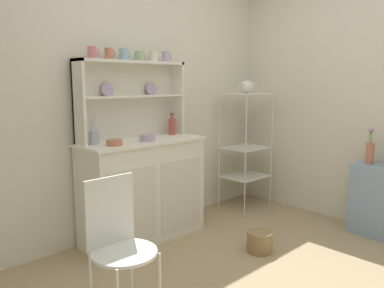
{
  "coord_description": "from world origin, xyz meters",
  "views": [
    {
      "loc": [
        -2.07,
        -1.28,
        1.37
      ],
      "look_at": [
        0.22,
        1.12,
        0.83
      ],
      "focal_mm": 36.22,
      "sensor_mm": 36.0,
      "label": 1
    }
  ],
  "objects_px": {
    "hutch_shelf_unit": "(130,93)",
    "wire_chair": "(118,238)",
    "porcelain_teapot": "(247,87)",
    "bakers_rack": "(246,138)",
    "floor_basket": "(260,242)",
    "hutch_cabinet": "(143,189)",
    "utensil_jar": "(94,137)",
    "side_shelf_blue": "(380,201)",
    "bowl_mixing_large": "(114,142)",
    "jam_bottle": "(172,126)",
    "cup_rose_0": "(92,53)",
    "flower_vase": "(370,151)"
  },
  "relations": [
    {
      "from": "hutch_shelf_unit",
      "to": "wire_chair",
      "type": "distance_m",
      "value": 1.55
    },
    {
      "from": "wire_chair",
      "to": "porcelain_teapot",
      "type": "relative_size",
      "value": 3.77
    },
    {
      "from": "bakers_rack",
      "to": "floor_basket",
      "type": "bearing_deg",
      "value": -135.1
    },
    {
      "from": "hutch_cabinet",
      "to": "utensil_jar",
      "type": "relative_size",
      "value": 4.5
    },
    {
      "from": "hutch_shelf_unit",
      "to": "side_shelf_blue",
      "type": "xyz_separation_m",
      "value": [
        1.57,
        -1.57,
        -0.95
      ]
    },
    {
      "from": "side_shelf_blue",
      "to": "floor_basket",
      "type": "xyz_separation_m",
      "value": [
        -1.06,
        0.53,
        -0.24
      ]
    },
    {
      "from": "bakers_rack",
      "to": "bowl_mixing_large",
      "type": "height_order",
      "value": "bakers_rack"
    },
    {
      "from": "bakers_rack",
      "to": "wire_chair",
      "type": "relative_size",
      "value": 1.47
    },
    {
      "from": "jam_bottle",
      "to": "hutch_cabinet",
      "type": "bearing_deg",
      "value": -168.09
    },
    {
      "from": "hutch_cabinet",
      "to": "hutch_shelf_unit",
      "type": "xyz_separation_m",
      "value": [
        0.0,
        0.16,
        0.82
      ]
    },
    {
      "from": "bowl_mixing_large",
      "to": "porcelain_teapot",
      "type": "distance_m",
      "value": 1.71
    },
    {
      "from": "wire_chair",
      "to": "floor_basket",
      "type": "relative_size",
      "value": 4.07
    },
    {
      "from": "wire_chair",
      "to": "utensil_jar",
      "type": "distance_m",
      "value": 1.15
    },
    {
      "from": "bowl_mixing_large",
      "to": "utensil_jar",
      "type": "xyz_separation_m",
      "value": [
        -0.09,
        0.15,
        0.04
      ]
    },
    {
      "from": "hutch_shelf_unit",
      "to": "bakers_rack",
      "type": "height_order",
      "value": "hutch_shelf_unit"
    },
    {
      "from": "wire_chair",
      "to": "porcelain_teapot",
      "type": "xyz_separation_m",
      "value": [
        2.17,
        0.85,
        0.8
      ]
    },
    {
      "from": "cup_rose_0",
      "to": "jam_bottle",
      "type": "distance_m",
      "value": 1.01
    },
    {
      "from": "wire_chair",
      "to": "jam_bottle",
      "type": "distance_m",
      "value": 1.66
    },
    {
      "from": "floor_basket",
      "to": "cup_rose_0",
      "type": "relative_size",
      "value": 2.24
    },
    {
      "from": "bakers_rack",
      "to": "porcelain_teapot",
      "type": "bearing_deg",
      "value": 180.0
    },
    {
      "from": "hutch_shelf_unit",
      "to": "bakers_rack",
      "type": "relative_size",
      "value": 0.83
    },
    {
      "from": "cup_rose_0",
      "to": "hutch_shelf_unit",
      "type": "bearing_deg",
      "value": 6.37
    },
    {
      "from": "bakers_rack",
      "to": "porcelain_teapot",
      "type": "xyz_separation_m",
      "value": [
        -0.0,
        0.0,
        0.55
      ]
    },
    {
      "from": "cup_rose_0",
      "to": "jam_bottle",
      "type": "relative_size",
      "value": 0.46
    },
    {
      "from": "jam_bottle",
      "to": "porcelain_teapot",
      "type": "xyz_separation_m",
      "value": [
        0.92,
        -0.14,
        0.36
      ]
    },
    {
      "from": "floor_basket",
      "to": "utensil_jar",
      "type": "relative_size",
      "value": 0.85
    },
    {
      "from": "porcelain_teapot",
      "to": "hutch_cabinet",
      "type": "bearing_deg",
      "value": 177.54
    },
    {
      "from": "wire_chair",
      "to": "bowl_mixing_large",
      "type": "relative_size",
      "value": 6.73
    },
    {
      "from": "bakers_rack",
      "to": "bowl_mixing_large",
      "type": "bearing_deg",
      "value": -179.44
    },
    {
      "from": "hutch_cabinet",
      "to": "side_shelf_blue",
      "type": "bearing_deg",
      "value": -41.87
    },
    {
      "from": "hutch_shelf_unit",
      "to": "wire_chair",
      "type": "relative_size",
      "value": 1.22
    },
    {
      "from": "side_shelf_blue",
      "to": "utensil_jar",
      "type": "bearing_deg",
      "value": 143.13
    },
    {
      "from": "bowl_mixing_large",
      "to": "jam_bottle",
      "type": "height_order",
      "value": "jam_bottle"
    },
    {
      "from": "bakers_rack",
      "to": "side_shelf_blue",
      "type": "bearing_deg",
      "value": -80.16
    },
    {
      "from": "bakers_rack",
      "to": "side_shelf_blue",
      "type": "relative_size",
      "value": 1.96
    },
    {
      "from": "side_shelf_blue",
      "to": "floor_basket",
      "type": "relative_size",
      "value": 3.06
    },
    {
      "from": "hutch_cabinet",
      "to": "flower_vase",
      "type": "xyz_separation_m",
      "value": [
        1.57,
        -1.28,
        0.31
      ]
    },
    {
      "from": "hutch_cabinet",
      "to": "cup_rose_0",
      "type": "height_order",
      "value": "cup_rose_0"
    },
    {
      "from": "side_shelf_blue",
      "to": "wire_chair",
      "type": "distance_m",
      "value": 2.47
    },
    {
      "from": "utensil_jar",
      "to": "flower_vase",
      "type": "relative_size",
      "value": 0.74
    },
    {
      "from": "side_shelf_blue",
      "to": "flower_vase",
      "type": "bearing_deg",
      "value": 89.95
    },
    {
      "from": "bakers_rack",
      "to": "floor_basket",
      "type": "relative_size",
      "value": 5.99
    },
    {
      "from": "bakers_rack",
      "to": "floor_basket",
      "type": "height_order",
      "value": "bakers_rack"
    },
    {
      "from": "utensil_jar",
      "to": "bowl_mixing_large",
      "type": "bearing_deg",
      "value": -60.24
    },
    {
      "from": "cup_rose_0",
      "to": "flower_vase",
      "type": "distance_m",
      "value": 2.54
    },
    {
      "from": "hutch_cabinet",
      "to": "wire_chair",
      "type": "relative_size",
      "value": 1.3
    },
    {
      "from": "cup_rose_0",
      "to": "utensil_jar",
      "type": "height_order",
      "value": "cup_rose_0"
    },
    {
      "from": "utensil_jar",
      "to": "porcelain_teapot",
      "type": "height_order",
      "value": "porcelain_teapot"
    },
    {
      "from": "cup_rose_0",
      "to": "hutch_cabinet",
      "type": "bearing_deg",
      "value": -18.2
    },
    {
      "from": "wire_chair",
      "to": "porcelain_teapot",
      "type": "distance_m",
      "value": 2.47
    }
  ]
}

